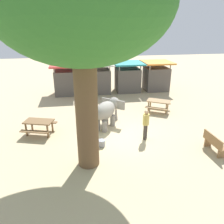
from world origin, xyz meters
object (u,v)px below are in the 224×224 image
object	(u,v)px
market_stall_white	(98,80)
market_stall_orange	(156,77)
market_stall_teal	(128,78)
picnic_table_near	(39,124)
market_stall_red	(67,81)
elephant	(107,110)
picnic_table_far	(158,103)
feed_bucket	(102,143)
person_handler	(146,122)
shade_tree_main	(82,1)
wooden_bench	(214,143)

from	to	relation	value
market_stall_white	market_stall_orange	size ratio (longest dim) A/B	1.00
market_stall_teal	picnic_table_near	bearing A→B (deg)	-132.10
market_stall_red	market_stall_teal	xyz separation A→B (m)	(5.20, 0.00, 0.00)
picnic_table_near	elephant	bearing A→B (deg)	-157.32
market_stall_white	market_stall_teal	xyz separation A→B (m)	(2.60, 0.00, 0.00)
picnic_table_far	market_stall_white	xyz separation A→B (m)	(-3.57, 5.12, 0.55)
feed_bucket	market_stall_white	bearing A→B (deg)	85.01
picnic_table_far	person_handler	bearing A→B (deg)	-88.65
market_stall_red	shade_tree_main	bearing A→B (deg)	-84.10
shade_tree_main	market_stall_white	xyz separation A→B (m)	(1.52, 10.48, -5.19)
elephant	shade_tree_main	xyz separation A→B (m)	(-1.32, -3.56, 5.32)
elephant	wooden_bench	bearing A→B (deg)	-89.66
person_handler	shade_tree_main	distance (m)	6.42
market_stall_teal	feed_bucket	size ratio (longest dim) A/B	7.00
shade_tree_main	market_stall_teal	bearing A→B (deg)	68.55
picnic_table_near	market_stall_red	xyz separation A→B (m)	(1.37, 7.27, 0.55)
person_handler	wooden_bench	bearing A→B (deg)	-170.85
picnic_table_far	market_stall_orange	world-z (taller)	market_stall_orange
picnic_table_far	market_stall_red	size ratio (longest dim) A/B	0.81
picnic_table_near	market_stall_orange	distance (m)	11.72
market_stall_teal	feed_bucket	world-z (taller)	market_stall_teal
wooden_bench	feed_bucket	xyz separation A→B (m)	(-5.11, 1.39, -0.31)
feed_bucket	market_stall_teal	bearing A→B (deg)	69.55
person_handler	market_stall_teal	distance (m)	8.81
elephant	market_stall_teal	xyz separation A→B (m)	(2.80, 6.92, 0.13)
market_stall_teal	market_stall_orange	world-z (taller)	same
shade_tree_main	market_stall_red	size ratio (longest dim) A/B	3.44
elephant	feed_bucket	world-z (taller)	elephant
shade_tree_main	picnic_table_near	world-z (taller)	shade_tree_main
market_stall_white	market_stall_orange	world-z (taller)	same
elephant	shade_tree_main	distance (m)	6.54
person_handler	market_stall_red	distance (m)	9.67
wooden_bench	picnic_table_near	distance (m)	8.89
market_stall_white	wooden_bench	bearing A→B (deg)	-67.64
picnic_table_far	elephant	bearing A→B (deg)	-123.79
wooden_bench	market_stall_red	distance (m)	12.58
shade_tree_main	picnic_table_near	xyz separation A→B (m)	(-2.45, 3.21, -5.74)
wooden_bench	market_stall_red	xyz separation A→B (m)	(-6.92, 10.49, 0.67)
wooden_bench	market_stall_red	world-z (taller)	market_stall_red
picnic_table_far	feed_bucket	size ratio (longest dim) A/B	5.68
market_stall_orange	market_stall_teal	bearing A→B (deg)	180.00
elephant	market_stall_white	xyz separation A→B (m)	(0.20, 6.92, 0.13)
picnic_table_near	market_stall_teal	world-z (taller)	market_stall_teal
wooden_bench	elephant	bearing A→B (deg)	-129.94
elephant	market_stall_white	world-z (taller)	market_stall_white
elephant	market_stall_orange	bearing A→B (deg)	0.74
market_stall_red	market_stall_white	xyz separation A→B (m)	(2.60, 0.00, 0.00)
elephant	feed_bucket	distance (m)	2.42
elephant	feed_bucket	size ratio (longest dim) A/B	5.98
market_stall_red	market_stall_orange	size ratio (longest dim) A/B	1.00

